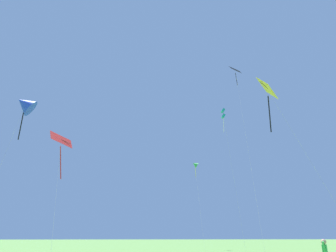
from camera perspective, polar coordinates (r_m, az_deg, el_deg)
The scene contains 6 objects.
kite_green_small at distance 48.18m, azimuth 4.88°, elevation -6.90°, with size 1.06×6.81×12.42m.
kite_teal_box at distance 47.04m, azimuth 9.87°, elevation 2.01°, with size 0.68×4.81×19.39m.
kite_red_high at distance 32.73m, azimuth -18.62°, elevation -3.65°, with size 3.06×7.98×11.52m.
kite_blue_delta at distance 30.04m, azimuth -24.25°, elevation 3.56°, with size 2.26×7.17×13.43m.
kite_black_large at distance 47.76m, azimuth 12.10°, elevation 8.74°, with size 2.67×10.60×25.57m.
kite_yellow_diamond at distance 29.21m, azimuth 17.59°, elevation 4.80°, with size 4.19×6.33×14.99m.
Camera 1 is at (1.89, -2.42, 1.66)m, focal length 34.05 mm.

